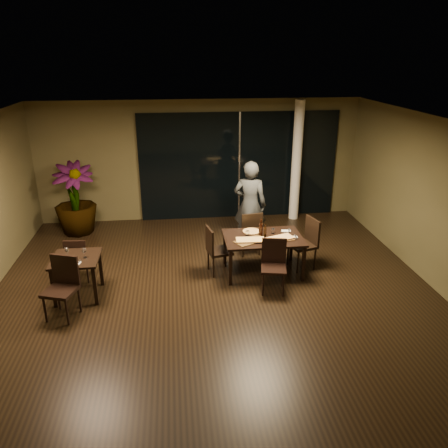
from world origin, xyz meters
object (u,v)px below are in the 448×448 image
Objects in this scene: chair_main_far at (250,231)px; bottle_c at (261,227)px; diner at (250,205)px; bottle_a at (261,228)px; side_table at (76,264)px; main_table at (263,240)px; chair_main_right at (306,240)px; bottle_b at (265,230)px; chair_main_left at (215,248)px; chair_side_near at (63,284)px; potted_plant at (75,199)px; chair_side_far at (78,258)px; chair_main_near at (274,262)px.

bottle_c reaches higher than chair_main_far.
diner reaches higher than chair_main_far.
bottle_a is 0.03m from bottle_c.
main_table is at bearing 8.37° from side_table.
bottle_c is at bearing 88.22° from chair_main_far.
side_table is 4.35m from chair_main_right.
side_table is at bearing -170.03° from bottle_c.
bottle_b is at bearing -35.37° from bottle_a.
chair_side_near is at bearing 102.32° from chair_main_left.
chair_side_near is (-0.11, -0.58, -0.05)m from side_table.
bottle_c is (3.94, -2.40, 0.06)m from potted_plant.
bottle_b is at bearing -97.61° from chair_main_right.
chair_side_far is 3.48m from bottle_c.
chair_main_near is 0.93× the size of chair_main_right.
diner is 1.16m from bottle_c.
diner is (3.35, 1.75, 0.35)m from side_table.
side_table is 3.43m from bottle_c.
side_table is 0.91× the size of chair_side_far.
chair_main_left is 0.95m from bottle_a.
chair_main_left is 3.00× the size of bottle_a.
diner is 6.10× the size of bottle_a.
potted_plant reaches higher than bottle_c.
chair_side_near is 3.15× the size of bottle_c.
potted_plant is at bearing 148.70° from bottle_c.
chair_main_left is at bearing -174.06° from chair_side_far.
chair_main_far is 0.57× the size of potted_plant.
chair_main_right is 0.60× the size of potted_plant.
chair_side_far is 3.47m from bottle_a.
chair_main_right reaches higher than chair_side_far.
chair_main_near is 3.73× the size of bottle_b.
chair_main_left is 2.84m from chair_side_near.
chair_main_right is 0.93m from bottle_b.
chair_main_left is 3.72× the size of bottle_b.
chair_side_far is 0.52× the size of potted_plant.
diner is 5.97× the size of bottle_c.
bottle_c is (0.08, -0.72, 0.37)m from chair_main_far.
bottle_a reaches higher than chair_main_near.
chair_main_far is at bearing 99.80° from bottle_b.
chair_side_near is at bearing -100.92° from side_table.
bottle_b reaches higher than main_table.
chair_main_near is 0.85m from bottle_c.
bottle_c is at bearing -31.30° from potted_plant.
side_table is 2.55m from chair_main_left.
chair_main_right is at bearing 3.98° from bottle_a.
chair_main_right is at bearing -25.81° from potted_plant.
chair_side_near is (-2.60, -1.15, 0.04)m from chair_main_left.
chair_main_far is at bearing -23.44° from potted_plant.
side_table is at bearing -170.42° from bottle_a.
chair_main_right is (1.82, 0.06, 0.04)m from chair_main_left.
bottle_a is at bearing 9.58° from side_table.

